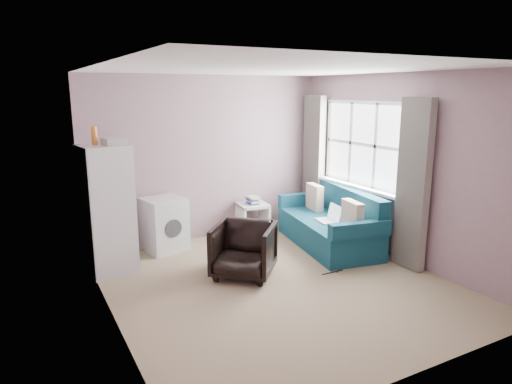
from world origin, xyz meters
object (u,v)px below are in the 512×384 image
fridge (107,209)px  sofa (332,225)px  washing_machine (164,223)px  side_table (253,216)px  armchair (244,247)px

fridge → sofa: size_ratio=0.91×
washing_machine → fridge: bearing=-163.7°
side_table → fridge: bearing=-167.6°
armchair → washing_machine: bearing=154.5°
fridge → side_table: (2.33, 0.51, -0.53)m
fridge → side_table: bearing=5.0°
sofa → fridge: bearing=-179.8°
side_table → sofa: size_ratio=0.30×
side_table → sofa: sofa is taller
washing_machine → sofa: size_ratio=0.38×
armchair → side_table: 1.71m
armchair → sofa: (1.67, 0.41, -0.06)m
fridge → sofa: 3.19m
washing_machine → sofa: 2.46m
armchair → sofa: size_ratio=0.36×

